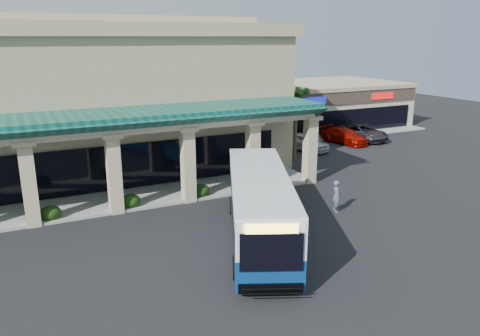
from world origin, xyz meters
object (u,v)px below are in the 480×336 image
transit_bus (259,208)px  car_red (344,136)px  pedestrian (336,196)px  car_silver (305,142)px  car_gray (362,132)px

transit_bus → car_red: 24.24m
pedestrian → car_red: pedestrian is taller
transit_bus → car_silver: transit_bus is taller
car_gray → car_silver: bearing=-174.7°
transit_bus → car_gray: bearing=62.7°
car_silver → car_gray: car_silver is taller
car_gray → transit_bus: bearing=-145.3°
pedestrian → car_silver: 15.50m
car_red → car_gray: car_gray is taller
pedestrian → transit_bus: bearing=120.9°
pedestrian → car_gray: size_ratio=0.34×
transit_bus → car_red: size_ratio=2.40×
car_red → transit_bus: bearing=-148.9°
car_silver → car_red: (5.10, 0.84, -0.06)m
transit_bus → car_silver: 20.07m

